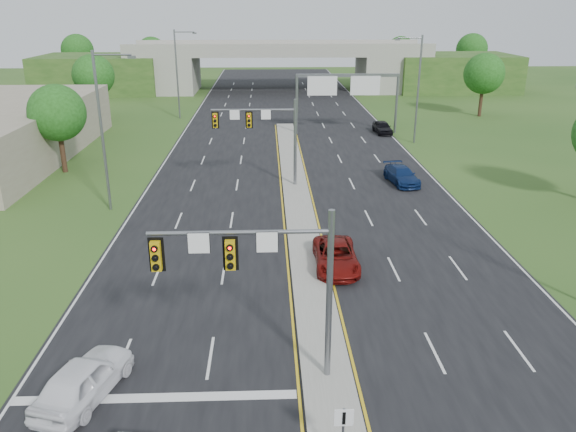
{
  "coord_description": "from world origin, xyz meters",
  "views": [
    {
      "loc": [
        -2.24,
        -18.32,
        13.66
      ],
      "look_at": [
        -1.14,
        10.13,
        3.0
      ],
      "focal_mm": 35.0,
      "sensor_mm": 36.0,
      "label": 1
    }
  ],
  "objects_px": {
    "signal_mast_far": "(266,129)",
    "car_far_a": "(336,256)",
    "car_white": "(84,379)",
    "keep_right_sign": "(343,427)",
    "sign_gantry": "(346,87)",
    "car_far_b": "(402,175)",
    "car_far_c": "(382,127)",
    "overpass": "(279,70)",
    "signal_mast_near": "(268,271)"
  },
  "relations": [
    {
      "from": "overpass",
      "to": "car_far_b",
      "type": "distance_m",
      "value": 55.34
    },
    {
      "from": "signal_mast_far",
      "to": "car_white",
      "type": "distance_m",
      "value": 26.94
    },
    {
      "from": "signal_mast_near",
      "to": "car_white",
      "type": "relative_size",
      "value": 1.5
    },
    {
      "from": "keep_right_sign",
      "to": "car_far_a",
      "type": "distance_m",
      "value": 14.43
    },
    {
      "from": "overpass",
      "to": "car_far_c",
      "type": "height_order",
      "value": "overpass"
    },
    {
      "from": "car_white",
      "to": "car_far_b",
      "type": "height_order",
      "value": "car_white"
    },
    {
      "from": "signal_mast_far",
      "to": "car_far_c",
      "type": "height_order",
      "value": "signal_mast_far"
    },
    {
      "from": "signal_mast_far",
      "to": "car_far_a",
      "type": "distance_m",
      "value": 16.09
    },
    {
      "from": "sign_gantry",
      "to": "overpass",
      "type": "height_order",
      "value": "overpass"
    },
    {
      "from": "signal_mast_far",
      "to": "car_far_b",
      "type": "xyz_separation_m",
      "value": [
        11.03,
        0.51,
        -4.02
      ]
    },
    {
      "from": "overpass",
      "to": "sign_gantry",
      "type": "bearing_deg",
      "value": -79.21
    },
    {
      "from": "sign_gantry",
      "to": "car_far_a",
      "type": "distance_m",
      "value": 35.78
    },
    {
      "from": "keep_right_sign",
      "to": "sign_gantry",
      "type": "height_order",
      "value": "sign_gantry"
    },
    {
      "from": "signal_mast_far",
      "to": "keep_right_sign",
      "type": "relative_size",
      "value": 3.18
    },
    {
      "from": "signal_mast_near",
      "to": "car_far_b",
      "type": "relative_size",
      "value": 1.49
    },
    {
      "from": "signal_mast_near",
      "to": "car_far_a",
      "type": "xyz_separation_m",
      "value": [
        3.76,
        9.88,
        -4.01
      ]
    },
    {
      "from": "signal_mast_far",
      "to": "keep_right_sign",
      "type": "bearing_deg",
      "value": -85.61
    },
    {
      "from": "sign_gantry",
      "to": "car_far_c",
      "type": "height_order",
      "value": "sign_gantry"
    },
    {
      "from": "sign_gantry",
      "to": "car_white",
      "type": "relative_size",
      "value": 2.48
    },
    {
      "from": "signal_mast_far",
      "to": "car_far_a",
      "type": "height_order",
      "value": "signal_mast_far"
    },
    {
      "from": "car_far_a",
      "to": "car_far_c",
      "type": "xyz_separation_m",
      "value": [
        9.5,
        34.93,
        0.01
      ]
    },
    {
      "from": "sign_gantry",
      "to": "signal_mast_near",
      "type": "bearing_deg",
      "value": -101.25
    },
    {
      "from": "car_white",
      "to": "signal_mast_far",
      "type": "bearing_deg",
      "value": -87.71
    },
    {
      "from": "keep_right_sign",
      "to": "car_far_a",
      "type": "bearing_deg",
      "value": 84.02
    },
    {
      "from": "signal_mast_far",
      "to": "sign_gantry",
      "type": "distance_m",
      "value": 21.91
    },
    {
      "from": "keep_right_sign",
      "to": "overpass",
      "type": "bearing_deg",
      "value": 90.0
    },
    {
      "from": "car_far_a",
      "to": "car_far_b",
      "type": "height_order",
      "value": "car_far_a"
    },
    {
      "from": "sign_gantry",
      "to": "car_far_b",
      "type": "distance_m",
      "value": 20.12
    },
    {
      "from": "sign_gantry",
      "to": "car_white",
      "type": "height_order",
      "value": "sign_gantry"
    },
    {
      "from": "signal_mast_near",
      "to": "signal_mast_far",
      "type": "bearing_deg",
      "value": 90.0
    },
    {
      "from": "car_far_c",
      "to": "car_white",
      "type": "bearing_deg",
      "value": -117.65
    },
    {
      "from": "signal_mast_far",
      "to": "sign_gantry",
      "type": "bearing_deg",
      "value": 65.89
    },
    {
      "from": "car_far_b",
      "to": "car_far_c",
      "type": "distance_m",
      "value": 19.43
    },
    {
      "from": "car_far_b",
      "to": "car_far_c",
      "type": "relative_size",
      "value": 1.14
    },
    {
      "from": "car_far_a",
      "to": "signal_mast_far",
      "type": "bearing_deg",
      "value": 104.74
    },
    {
      "from": "signal_mast_near",
      "to": "car_white",
      "type": "bearing_deg",
      "value": -173.58
    },
    {
      "from": "signal_mast_far",
      "to": "overpass",
      "type": "height_order",
      "value": "overpass"
    },
    {
      "from": "sign_gantry",
      "to": "overpass",
      "type": "relative_size",
      "value": 0.14
    },
    {
      "from": "signal_mast_far",
      "to": "sign_gantry",
      "type": "height_order",
      "value": "signal_mast_far"
    },
    {
      "from": "car_white",
      "to": "car_far_c",
      "type": "relative_size",
      "value": 1.13
    },
    {
      "from": "signal_mast_near",
      "to": "signal_mast_far",
      "type": "distance_m",
      "value": 25.0
    },
    {
      "from": "signal_mast_far",
      "to": "signal_mast_near",
      "type": "bearing_deg",
      "value": -90.0
    },
    {
      "from": "signal_mast_near",
      "to": "sign_gantry",
      "type": "distance_m",
      "value": 45.88
    },
    {
      "from": "signal_mast_near",
      "to": "car_far_a",
      "type": "relative_size",
      "value": 1.4
    },
    {
      "from": "signal_mast_near",
      "to": "car_far_c",
      "type": "bearing_deg",
      "value": 73.51
    },
    {
      "from": "car_far_c",
      "to": "car_far_b",
      "type": "bearing_deg",
      "value": -100.45
    },
    {
      "from": "sign_gantry",
      "to": "overpass",
      "type": "distance_m",
      "value": 35.75
    },
    {
      "from": "car_far_b",
      "to": "car_far_c",
      "type": "xyz_separation_m",
      "value": [
        2.23,
        19.3,
        0.02
      ]
    },
    {
      "from": "overpass",
      "to": "car_far_a",
      "type": "height_order",
      "value": "overpass"
    },
    {
      "from": "car_white",
      "to": "car_far_a",
      "type": "bearing_deg",
      "value": -117.73
    }
  ]
}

